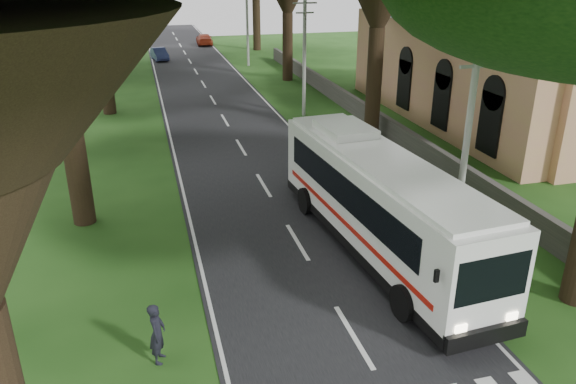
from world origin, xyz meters
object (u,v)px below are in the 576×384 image
at_px(pole_far, 247,23).
at_px(distant_car_c, 204,39).
at_px(pole_mid, 304,54).
at_px(church, 509,45).
at_px(pole_near, 467,143).
at_px(coach_bus, 379,201).
at_px(pedestrian, 157,333).
at_px(distant_car_b, 159,54).

distance_m(pole_far, distant_car_c, 16.18).
relative_size(pole_mid, distant_car_c, 1.73).
bearing_deg(church, pole_near, -128.50).
bearing_deg(pole_near, church, 51.50).
bearing_deg(pole_mid, coach_bus, -98.29).
bearing_deg(coach_bus, church, 39.59).
distance_m(pole_mid, pole_far, 20.00).
bearing_deg(coach_bus, pole_mid, 77.01).
bearing_deg(distant_car_c, pedestrian, 85.00).
bearing_deg(pole_mid, distant_car_c, 94.05).
xyz_separation_m(pole_far, distant_car_c, (-2.52, 15.60, -3.48)).
bearing_deg(pole_far, coach_bus, -94.09).
xyz_separation_m(distant_car_b, distant_car_c, (5.98, 10.02, 0.05)).
height_order(pole_near, distant_car_c, pole_near).
height_order(coach_bus, distant_car_c, coach_bus).
distance_m(church, distant_car_b, 36.82).
distance_m(pole_near, pole_far, 40.00).
height_order(pole_near, distant_car_b, pole_near).
relative_size(pole_far, pedestrian, 4.53).
distance_m(church, pole_mid, 13.16).
xyz_separation_m(pole_mid, pole_far, (0.00, 20.00, 0.00)).
height_order(pole_near, pole_far, same).
height_order(church, pedestrian, church).
bearing_deg(pole_near, coach_bus, 165.16).
height_order(pole_mid, pedestrian, pole_mid).
bearing_deg(church, distant_car_b, 124.79).
height_order(church, pole_far, church).
distance_m(distant_car_c, pedestrian, 59.81).
bearing_deg(church, pedestrian, -140.58).
relative_size(coach_bus, distant_car_c, 2.74).
bearing_deg(pedestrian, distant_car_b, 11.51).
xyz_separation_m(church, distant_car_c, (-14.88, 40.05, -4.21)).
height_order(church, coach_bus, church).
bearing_deg(pole_near, pole_mid, 90.00).
distance_m(pole_near, distant_car_c, 55.76).
bearing_deg(pole_mid, pole_near, -90.00).
distance_m(pole_far, pedestrian, 45.09).
height_order(distant_car_c, pedestrian, pedestrian).
bearing_deg(church, distant_car_c, 110.39).
relative_size(distant_car_b, pedestrian, 2.15).
xyz_separation_m(pole_mid, distant_car_b, (-8.50, 25.58, -3.53)).
bearing_deg(pole_near, distant_car_b, 100.56).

